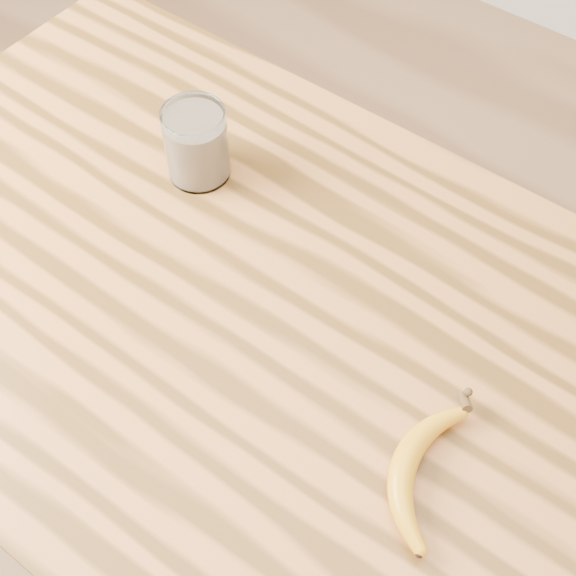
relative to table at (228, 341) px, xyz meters
The scene contains 3 objects.
table is the anchor object (origin of this frame).
smoothie_glass 0.28m from the table, 138.10° to the left, with size 0.09×0.09×0.11m.
banana 0.36m from the table, 12.12° to the right, with size 0.09×0.25×0.03m, color orange, non-canonical shape.
Camera 1 is at (0.43, -0.43, 1.76)m, focal length 50.00 mm.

